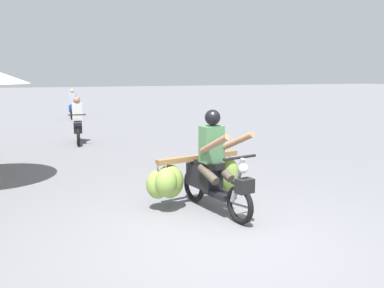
{
  "coord_description": "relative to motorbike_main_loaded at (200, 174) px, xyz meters",
  "views": [
    {
      "loc": [
        -2.11,
        -4.48,
        2.12
      ],
      "look_at": [
        0.34,
        1.99,
        0.9
      ],
      "focal_mm": 37.76,
      "sensor_mm": 36.0,
      "label": 1
    }
  ],
  "objects": [
    {
      "name": "ground_plane",
      "position": [
        -0.21,
        -1.31,
        -0.53
      ],
      "size": [
        120.0,
        120.0,
        0.0
      ],
      "primitive_type": "plane",
      "color": "slate"
    },
    {
      "name": "motorbike_main_loaded",
      "position": [
        0.0,
        0.0,
        0.0
      ],
      "size": [
        1.73,
        1.88,
        1.58
      ],
      "color": "black",
      "rests_on": "ground"
    },
    {
      "name": "motorbike_distant_ahead_left",
      "position": [
        -0.85,
        13.89,
        0.03
      ],
      "size": [
        0.6,
        1.6,
        1.4
      ],
      "color": "black",
      "rests_on": "ground"
    },
    {
      "name": "motorbike_distant_ahead_right",
      "position": [
        -1.26,
        6.9,
        0.03
      ],
      "size": [
        0.5,
        1.62,
        1.4
      ],
      "color": "black",
      "rests_on": "ground"
    }
  ]
}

